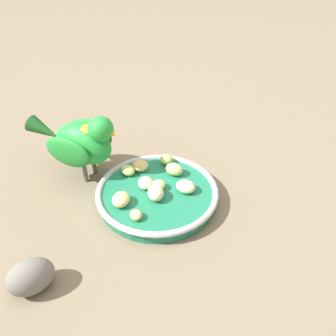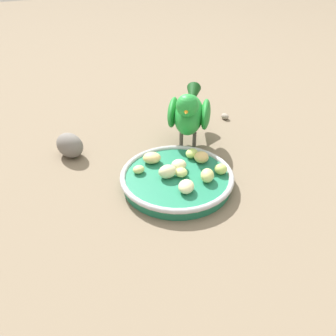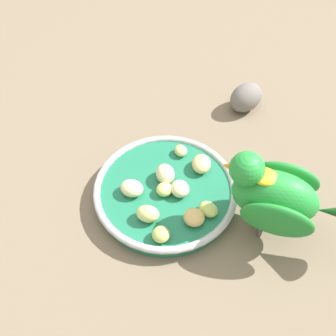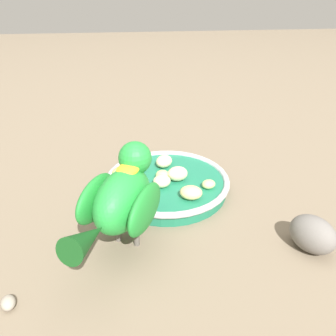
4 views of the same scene
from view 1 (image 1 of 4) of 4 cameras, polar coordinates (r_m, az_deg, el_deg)
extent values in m
plane|color=#756651|center=(0.71, -3.76, -4.96)|extent=(4.00, 4.00, 0.00)
cylinder|color=#1E7251|center=(0.71, -1.64, -4.12)|extent=(0.22, 0.22, 0.02)
torus|color=#B7BABF|center=(0.70, -1.66, -3.41)|extent=(0.23, 0.23, 0.01)
ellipsoid|color=beige|center=(0.67, -1.88, -3.77)|extent=(0.04, 0.03, 0.03)
ellipsoid|color=#E5C67F|center=(0.67, -7.15, -4.74)|extent=(0.04, 0.04, 0.02)
ellipsoid|color=#C6D17A|center=(0.73, 0.96, -0.20)|extent=(0.04, 0.04, 0.02)
ellipsoid|color=#B2CC66|center=(0.73, -6.08, -0.34)|extent=(0.04, 0.04, 0.02)
ellipsoid|color=beige|center=(0.69, 2.69, -2.80)|extent=(0.04, 0.05, 0.02)
ellipsoid|color=#B2CC66|center=(0.76, -0.24, 1.31)|extent=(0.03, 0.03, 0.02)
ellipsoid|color=#C6D17A|center=(0.70, -1.42, -2.59)|extent=(0.03, 0.03, 0.02)
ellipsoid|color=#C6D17A|center=(0.64, -4.88, -7.10)|extent=(0.03, 0.03, 0.02)
ellipsoid|color=tan|center=(0.74, -4.19, 0.40)|extent=(0.04, 0.04, 0.02)
ellipsoid|color=beige|center=(0.70, -3.39, -2.30)|extent=(0.04, 0.03, 0.02)
cylinder|color=#59544C|center=(0.78, -11.15, 0.43)|extent=(0.01, 0.01, 0.04)
cylinder|color=#59544C|center=(0.76, -12.44, -0.81)|extent=(0.01, 0.01, 0.04)
ellipsoid|color=green|center=(0.74, -12.71, 3.66)|extent=(0.11, 0.14, 0.08)
ellipsoid|color=#1E7F2D|center=(0.77, -11.63, 5.21)|extent=(0.06, 0.10, 0.06)
ellipsoid|color=#1E7F2D|center=(0.72, -14.98, 2.32)|extent=(0.06, 0.10, 0.06)
cone|color=#144719|center=(0.79, -18.14, 5.41)|extent=(0.07, 0.08, 0.05)
sphere|color=green|center=(0.69, -10.18, 5.81)|extent=(0.06, 0.06, 0.05)
cone|color=orange|center=(0.68, -8.55, 5.14)|extent=(0.03, 0.03, 0.02)
ellipsoid|color=yellow|center=(0.71, -11.74, 5.79)|extent=(0.04, 0.05, 0.01)
ellipsoid|color=slate|center=(0.59, -20.15, -15.22)|extent=(0.08, 0.09, 0.05)
ellipsoid|color=gray|center=(0.92, -16.68, 4.64)|extent=(0.02, 0.03, 0.01)
camera|label=2|loc=(0.66, 65.70, 16.56)|focal=41.61mm
camera|label=3|loc=(0.90, 1.87, 40.52)|focal=42.89mm
camera|label=4|loc=(0.82, -47.04, 17.90)|focal=38.03mm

